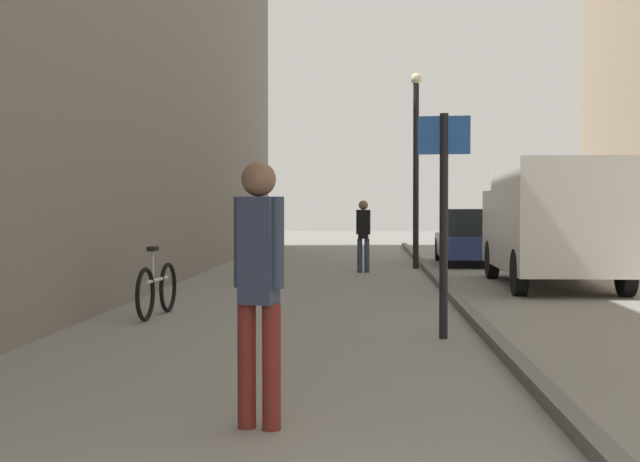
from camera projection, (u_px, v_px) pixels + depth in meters
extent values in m
plane|color=gray|center=(357.00, 300.00, 14.95)|extent=(80.00, 80.00, 0.00)
cube|color=#615F5B|center=(454.00, 297.00, 14.87)|extent=(0.16, 40.00, 0.12)
cylinder|color=maroon|center=(247.00, 366.00, 6.33)|extent=(0.13, 0.13, 0.86)
cylinder|color=maroon|center=(271.00, 367.00, 6.27)|extent=(0.13, 0.13, 0.86)
cube|color=#2D3851|center=(259.00, 250.00, 6.28)|extent=(0.29, 0.26, 0.74)
cylinder|color=#2D3851|center=(241.00, 242.00, 6.32)|extent=(0.10, 0.10, 0.63)
cylinder|color=#2D3851|center=(277.00, 243.00, 6.23)|extent=(0.10, 0.10, 0.63)
sphere|color=brown|center=(259.00, 179.00, 6.26)|extent=(0.24, 0.24, 0.24)
cylinder|color=#2D3851|center=(360.00, 256.00, 21.05)|extent=(0.12, 0.12, 0.78)
cylinder|color=#2D3851|center=(367.00, 256.00, 21.01)|extent=(0.12, 0.12, 0.78)
cube|color=black|center=(363.00, 224.00, 21.01)|extent=(0.24, 0.21, 0.66)
cylinder|color=black|center=(358.00, 222.00, 21.03)|extent=(0.09, 0.09, 0.56)
cylinder|color=black|center=(368.00, 222.00, 20.98)|extent=(0.09, 0.09, 0.56)
sphere|color=brown|center=(363.00, 205.00, 21.00)|extent=(0.22, 0.22, 0.22)
cube|color=silver|center=(559.00, 216.00, 16.75)|extent=(2.04, 3.87, 2.01)
cube|color=silver|center=(534.00, 226.00, 19.42)|extent=(2.01, 1.52, 1.51)
cube|color=black|center=(530.00, 211.00, 19.93)|extent=(1.67, 0.06, 0.66)
cylinder|color=black|center=(492.00, 259.00, 19.35)|extent=(0.23, 0.80, 0.80)
cylinder|color=black|center=(578.00, 260.00, 19.24)|extent=(0.23, 0.80, 0.80)
cylinder|color=black|center=(519.00, 272.00, 15.61)|extent=(0.23, 0.80, 0.80)
cylinder|color=black|center=(626.00, 273.00, 15.50)|extent=(0.23, 0.80, 0.80)
cube|color=navy|center=(473.00, 245.00, 24.05)|extent=(1.90, 4.24, 0.55)
cube|color=black|center=(473.00, 222.00, 24.03)|extent=(1.57, 2.56, 0.68)
cylinder|color=black|center=(439.00, 249.00, 25.54)|extent=(0.22, 0.64, 0.64)
cylinder|color=black|center=(498.00, 249.00, 25.41)|extent=(0.22, 0.64, 0.64)
cylinder|color=black|center=(445.00, 255.00, 22.69)|extent=(0.22, 0.64, 0.64)
cylinder|color=black|center=(512.00, 255.00, 22.57)|extent=(0.22, 0.64, 0.64)
cylinder|color=black|center=(444.00, 226.00, 10.56)|extent=(0.10, 0.10, 2.60)
cube|color=#2659B2|center=(444.00, 135.00, 10.54)|extent=(0.60, 0.10, 0.44)
cylinder|color=black|center=(416.00, 176.00, 22.29)|extent=(0.14, 0.14, 4.50)
sphere|color=beige|center=(416.00, 79.00, 22.23)|extent=(0.28, 0.28, 0.28)
torus|color=black|center=(168.00, 287.00, 13.20)|extent=(0.11, 0.72, 0.72)
torus|color=black|center=(145.00, 294.00, 12.16)|extent=(0.11, 0.72, 0.72)
cylinder|color=#B7B7BC|center=(157.00, 280.00, 12.68)|extent=(0.12, 0.95, 0.05)
cylinder|color=#B7B7BC|center=(153.00, 265.00, 12.49)|extent=(0.04, 0.04, 0.40)
cube|color=black|center=(153.00, 249.00, 12.48)|extent=(0.12, 0.25, 0.06)
cylinder|color=black|center=(246.00, 267.00, 19.50)|extent=(0.04, 0.04, 0.45)
cylinder|color=black|center=(264.00, 267.00, 19.53)|extent=(0.04, 0.04, 0.45)
cylinder|color=black|center=(247.00, 268.00, 19.12)|extent=(0.04, 0.04, 0.45)
cylinder|color=black|center=(265.00, 268.00, 19.16)|extent=(0.04, 0.04, 0.45)
cube|color=black|center=(255.00, 256.00, 19.32)|extent=(0.50, 0.50, 0.04)
cube|color=black|center=(256.00, 245.00, 19.12)|extent=(0.44, 0.10, 0.45)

